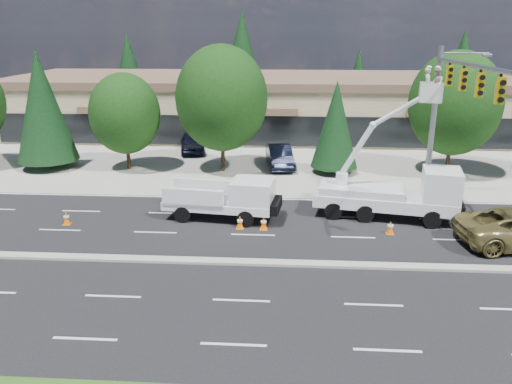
{
  "coord_description": "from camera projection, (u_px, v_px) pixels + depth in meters",
  "views": [
    {
      "loc": [
        1.63,
        -19.92,
        9.89
      ],
      "look_at": [
        0.18,
        2.84,
        2.4
      ],
      "focal_mm": 35.0,
      "sensor_mm": 36.0,
      "label": 1
    }
  ],
  "objects": [
    {
      "name": "ground",
      "position": [
        248.0,
        263.0,
        22.07
      ],
      "size": [
        140.0,
        140.0,
        0.0
      ],
      "primitive_type": "plane",
      "color": "black",
      "rests_on": "ground"
    },
    {
      "name": "traffic_cone_b",
      "position": [
        240.0,
        222.0,
        25.82
      ],
      "size": [
        0.4,
        0.4,
        0.7
      ],
      "color": "orange",
      "rests_on": "ground"
    },
    {
      "name": "traffic_cone_a",
      "position": [
        66.0,
        218.0,
        26.38
      ],
      "size": [
        0.4,
        0.4,
        0.7
      ],
      "color": "orange",
      "rests_on": "ground"
    },
    {
      "name": "tree_back_b",
      "position": [
        242.0,
        59.0,
        60.14
      ],
      "size": [
        6.07,
        6.07,
        11.97
      ],
      "color": "#332114",
      "rests_on": "ground"
    },
    {
      "name": "tree_back_a",
      "position": [
        129.0,
        70.0,
        61.41
      ],
      "size": [
        4.79,
        4.79,
        9.44
      ],
      "color": "#332114",
      "rests_on": "ground"
    },
    {
      "name": "concrete_apron",
      "position": [
        267.0,
        155.0,
        41.04
      ],
      "size": [
        140.0,
        22.0,
        0.01
      ],
      "primitive_type": "cube",
      "color": "gray",
      "rests_on": "ground"
    },
    {
      "name": "parked_car_east",
      "position": [
        280.0,
        156.0,
        37.26
      ],
      "size": [
        2.37,
        5.04,
        1.6
      ],
      "primitive_type": "imported",
      "rotation": [
        0.0,
        0.0,
        0.14
      ],
      "color": "black",
      "rests_on": "ground"
    },
    {
      "name": "traffic_cone_e",
      "position": [
        501.0,
        235.0,
        24.26
      ],
      "size": [
        0.4,
        0.4,
        0.7
      ],
      "color": "orange",
      "rests_on": "ground"
    },
    {
      "name": "tree_front_c",
      "position": [
        125.0,
        114.0,
        35.62
      ],
      "size": [
        5.05,
        5.05,
        7.01
      ],
      "color": "#332114",
      "rests_on": "ground"
    },
    {
      "name": "tree_front_b",
      "position": [
        42.0,
        106.0,
        35.83
      ],
      "size": [
        4.34,
        4.34,
        8.56
      ],
      "color": "#332114",
      "rests_on": "ground"
    },
    {
      "name": "tree_back_c",
      "position": [
        358.0,
        80.0,
        60.04
      ],
      "size": [
        3.82,
        3.82,
        7.52
      ],
      "color": "#332114",
      "rests_on": "ground"
    },
    {
      "name": "tree_front_f",
      "position": [
        455.0,
        104.0,
        33.94
      ],
      "size": [
        6.2,
        6.2,
        8.6
      ],
      "color": "#332114",
      "rests_on": "ground"
    },
    {
      "name": "traffic_cone_c",
      "position": [
        264.0,
        223.0,
        25.7
      ],
      "size": [
        0.4,
        0.4,
        0.7
      ],
      "color": "orange",
      "rests_on": "ground"
    },
    {
      "name": "parked_car_west",
      "position": [
        192.0,
        142.0,
        41.78
      ],
      "size": [
        2.84,
        5.1,
        1.64
      ],
      "primitive_type": "imported",
      "rotation": [
        0.0,
        0.0,
        0.2
      ],
      "color": "black",
      "rests_on": "ground"
    },
    {
      "name": "tree_back_d",
      "position": [
        461.0,
        69.0,
        58.91
      ],
      "size": [
        5.05,
        5.05,
        9.96
      ],
      "color": "#332114",
      "rests_on": "ground"
    },
    {
      "name": "utility_pickup",
      "position": [
        227.0,
        202.0,
        27.03
      ],
      "size": [
        6.11,
        2.87,
        2.26
      ],
      "rotation": [
        0.0,
        0.0,
        -0.12
      ],
      "color": "white",
      "rests_on": "ground"
    },
    {
      "name": "bucket_truck",
      "position": [
        397.0,
        188.0,
        26.85
      ],
      "size": [
        7.85,
        3.64,
        8.16
      ],
      "rotation": [
        0.0,
        0.0,
        -0.19
      ],
      "color": "white",
      "rests_on": "ground"
    },
    {
      "name": "traffic_cone_d",
      "position": [
        390.0,
        227.0,
        25.16
      ],
      "size": [
        0.4,
        0.4,
        0.7
      ],
      "color": "orange",
      "rests_on": "ground"
    },
    {
      "name": "signal_mast",
      "position": [
        447.0,
        105.0,
        26.26
      ],
      "size": [
        2.76,
        10.16,
        9.0
      ],
      "color": "gray",
      "rests_on": "ground"
    },
    {
      "name": "strip_mall",
      "position": [
        271.0,
        103.0,
        49.61
      ],
      "size": [
        50.4,
        15.4,
        5.5
      ],
      "color": "tan",
      "rests_on": "ground"
    },
    {
      "name": "road_median",
      "position": [
        248.0,
        262.0,
        22.06
      ],
      "size": [
        120.0,
        0.55,
        0.12
      ],
      "primitive_type": "cube",
      "color": "gray",
      "rests_on": "ground"
    },
    {
      "name": "tree_front_d",
      "position": [
        222.0,
        99.0,
        34.84
      ],
      "size": [
        6.45,
        6.45,
        8.95
      ],
      "color": "#332114",
      "rests_on": "ground"
    },
    {
      "name": "tree_front_e",
      "position": [
        336.0,
        124.0,
        34.9
      ],
      "size": [
        3.32,
        3.32,
        6.54
      ],
      "color": "#332114",
      "rests_on": "ground"
    }
  ]
}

